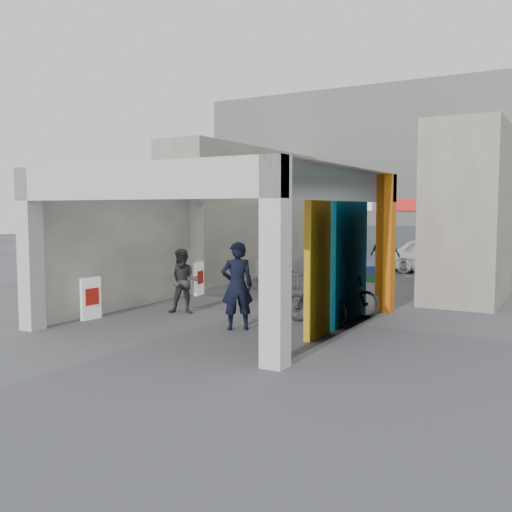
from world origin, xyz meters
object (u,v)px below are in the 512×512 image
Objects in this scene: cafe_set at (278,278)px; white_van at (438,256)px; bicycle_front at (340,295)px; man_back_turned at (183,281)px; man_crates at (385,255)px; produce_stand at (274,273)px; border_collie at (273,305)px; man_elderly at (338,280)px; man_with_dog at (237,286)px; bicycle_rear at (316,302)px.

white_van is (3.69, 6.99, 0.41)m from cafe_set.
bicycle_front is 0.46× the size of white_van.
man_back_turned is at bearing 105.14° from bicycle_front.
produce_stand is at bearing 35.11° from man_crates.
man_back_turned is at bearing -88.69° from cafe_set.
man_elderly reaches higher than border_collie.
bicycle_front is (4.61, -5.21, 0.22)m from produce_stand.
bicycle_front is (3.67, -3.74, 0.20)m from cafe_set.
man_crates is at bearing -0.59° from bicycle_front.
produce_stand is 0.78× the size of man_elderly.
man_elderly reaches higher than white_van.
man_with_dog reaches higher than bicycle_rear.
border_collie is 2.14m from man_with_dog.
cafe_set is at bearing 153.84° from white_van.
man_crates reaches higher than man_back_turned.
man_back_turned is (-2.18, 0.96, -0.15)m from man_with_dog.
man_with_dog reaches higher than bicycle_front.
man_with_dog reaches higher than cafe_set.
produce_stand is at bearing 141.63° from white_van.
border_collie is at bearing -63.62° from cafe_set.
man_crates reaches higher than bicycle_rear.
man_with_dog reaches higher than produce_stand.
man_back_turned is 3.49m from bicycle_rear.
white_van reaches higher than border_collie.
man_with_dog is 1.01× the size of man_crates.
cafe_set is 2.45× the size of border_collie.
man_elderly is at bearing 77.84° from border_collie.
man_back_turned reaches higher than produce_stand.
white_van is at bearing -136.12° from man_with_dog.
man_crates is 0.96× the size of bicycle_front.
man_with_dog is at bearing 94.52° from man_crates.
man_crates is at bearing -131.80° from man_with_dog.
white_van is at bearing 48.19° from man_back_turned.
white_van is (4.63, 5.51, 0.43)m from produce_stand.
man_elderly is at bearing 13.94° from bicycle_front.
bicycle_front is at bearing -178.46° from white_van.
man_crates reaches higher than man_elderly.
man_crates is at bearing 31.44° from produce_stand.
bicycle_front is at bearing -46.03° from produce_stand.
bicycle_front reaches higher than border_collie.
man_crates is at bearing 105.94° from border_collie.
bicycle_front is (1.54, 0.56, 0.27)m from border_collie.
bicycle_front is 1.16× the size of bicycle_rear.
man_back_turned is 0.83× the size of bicycle_front.
bicycle_rear is (1.45, -0.66, 0.27)m from border_collie.
cafe_set is 1.01× the size of man_elderly.
produce_stand is 4.08m from man_crates.
white_van is at bearing 101.41° from border_collie.
man_with_dog reaches higher than man_elderly.
produce_stand is 0.59× the size of bicycle_front.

